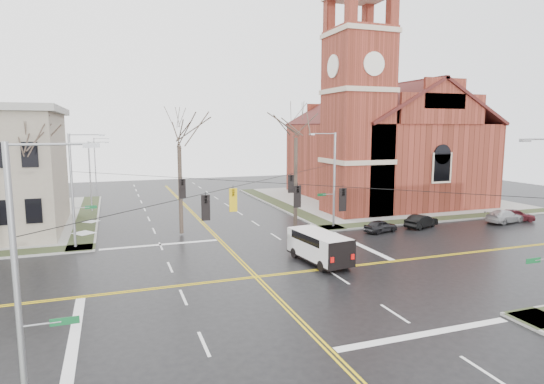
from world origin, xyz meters
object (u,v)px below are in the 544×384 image
object	(u,v)px
parked_car_a	(381,226)
parked_car_c	(505,216)
signal_pole_nw	(74,187)
parked_car_d	(515,215)
streetlight_north_a	(91,174)
church	(378,137)
tree_nw_far	(30,148)
signal_pole_ne	(333,177)
signal_pole_sw	(22,276)
tree_nw_near	(179,140)
cargo_van	(317,244)
tree_ne	(296,132)
parked_car_b	(421,221)
streetlight_north_b	(96,162)

from	to	relation	value
parked_car_a	parked_car_c	size ratio (longest dim) A/B	0.75
signal_pole_nw	parked_car_d	distance (m)	42.43
parked_car_d	streetlight_north_a	bearing A→B (deg)	85.76
church	tree_nw_far	bearing A→B (deg)	-164.37
signal_pole_ne	signal_pole_sw	world-z (taller)	same
signal_pole_ne	signal_pole_sw	distance (m)	32.28
church	tree_nw_near	world-z (taller)	church
signal_pole_nw	parked_car_d	bearing A→B (deg)	-4.69
parked_car_d	cargo_van	bearing A→B (deg)	125.28
signal_pole_ne	church	bearing A→B (deg)	44.66
cargo_van	church	bearing A→B (deg)	42.39
signal_pole_sw	tree_ne	xyz separation A→B (m)	(19.36, 24.29, 4.28)
parked_car_b	tree_nw_far	size ratio (longest dim) A/B	0.35
parked_car_a	tree_nw_far	size ratio (longest dim) A/B	0.31
signal_pole_nw	signal_pole_sw	size ratio (longest dim) A/B	1.00
streetlight_north_a	tree_nw_far	size ratio (longest dim) A/B	0.73
signal_pole_sw	parked_car_d	bearing A→B (deg)	24.92
parked_car_c	tree_nw_far	bearing A→B (deg)	72.06
tree_nw_near	streetlight_north_a	bearing A→B (deg)	118.38
church	streetlight_north_b	bearing A→B (deg)	146.75
cargo_van	parked_car_a	bearing A→B (deg)	27.28
church	tree_ne	size ratio (longest dim) A/B	2.15
signal_pole_nw	parked_car_a	size ratio (longest dim) A/B	2.63
signal_pole_ne	parked_car_c	size ratio (longest dim) A/B	1.98
streetlight_north_a	parked_car_b	distance (m)	36.03
signal_pole_nw	tree_nw_near	xyz separation A→B (m)	(8.53, 1.96, 3.56)
signal_pole_sw	parked_car_d	world-z (taller)	signal_pole_sw
parked_car_d	tree_ne	distance (m)	24.74
streetlight_north_b	cargo_van	distance (m)	48.97
tree_ne	tree_nw_far	bearing A→B (deg)	177.51
parked_car_a	signal_pole_nw	bearing A→B (deg)	69.04
tree_nw_far	tree_ne	distance (m)	22.68
tree_nw_far	signal_pole_nw	bearing A→B (deg)	-34.86
signal_pole_ne	cargo_van	distance (m)	12.08
signal_pole_sw	parked_car_d	distance (m)	46.59
signal_pole_ne	parked_car_d	world-z (taller)	signal_pole_ne
streetlight_north_a	tree_nw_far	bearing A→B (deg)	-105.46
signal_pole_sw	streetlight_north_a	bearing A→B (deg)	89.03
signal_pole_nw	tree_nw_near	distance (m)	9.44
signal_pole_nw	cargo_van	bearing A→B (deg)	-30.53
tree_ne	parked_car_b	bearing A→B (deg)	-19.53
parked_car_c	tree_nw_far	xyz separation A→B (m)	(-43.61, 5.98, 7.32)
tree_ne	tree_nw_near	bearing A→B (deg)	176.48
church	cargo_van	size ratio (longest dim) A/B	4.66
parked_car_d	signal_pole_sw	bearing A→B (deg)	136.41
parked_car_c	tree_ne	size ratio (longest dim) A/B	0.36
parked_car_b	signal_pole_nw	bearing A→B (deg)	64.65
signal_pole_ne	tree_nw_near	world-z (taller)	tree_nw_near
streetlight_north_b	parked_car_c	distance (m)	56.61
signal_pole_nw	parked_car_c	distance (m)	40.74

